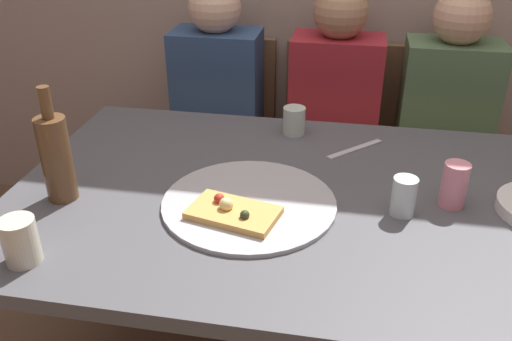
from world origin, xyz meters
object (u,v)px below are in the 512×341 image
(pizza_tray, at_px, (249,203))
(wine_bottle, at_px, (56,157))
(wine_glass, at_px, (404,196))
(chair_left, at_px, (222,129))
(chair_right, at_px, (436,145))
(table_knife, at_px, (355,149))
(tumbler_far, at_px, (294,121))
(tumbler_near, at_px, (20,241))
(guest_by_wall, at_px, (446,132))
(dining_table, at_px, (303,217))
(pizza_slice_last, at_px, (233,212))
(soda_can, at_px, (454,185))
(guest_in_sweater, at_px, (213,115))
(chair_middle, at_px, (332,137))
(guest_in_beanie, at_px, (332,124))

(pizza_tray, distance_m, wine_bottle, 0.51)
(wine_glass, bearing_deg, wine_bottle, -174.73)
(chair_left, height_order, chair_right, same)
(table_knife, distance_m, chair_right, 0.74)
(wine_bottle, relative_size, tumbler_far, 3.41)
(tumbler_near, xyz_separation_m, chair_right, (1.07, 1.31, -0.30))
(tumbler_far, relative_size, guest_by_wall, 0.08)
(chair_right, bearing_deg, dining_table, 62.28)
(dining_table, xyz_separation_m, tumbler_near, (-0.59, -0.40, 0.13))
(pizza_slice_last, bearing_deg, guest_by_wall, 54.82)
(soda_can, bearing_deg, guest_in_sweater, 138.51)
(tumbler_near, distance_m, chair_left, 1.35)
(wine_glass, relative_size, guest_in_sweater, 0.09)
(guest_in_sweater, bearing_deg, wine_bottle, 78.52)
(wine_bottle, bearing_deg, table_knife, 29.43)
(tumbler_near, xyz_separation_m, chair_left, (0.13, 1.31, -0.30))
(tumbler_near, height_order, guest_by_wall, guest_by_wall)
(wine_bottle, xyz_separation_m, tumbler_far, (0.56, 0.52, -0.08))
(chair_left, bearing_deg, chair_right, -180.00)
(dining_table, bearing_deg, soda_can, 2.86)
(guest_by_wall, bearing_deg, chair_left, -9.22)
(tumbler_far, height_order, wine_glass, wine_glass)
(chair_middle, relative_size, chair_right, 1.00)
(pizza_slice_last, bearing_deg, tumbler_near, -149.81)
(soda_can, xyz_separation_m, chair_right, (0.09, 0.89, -0.30))
(pizza_tray, bearing_deg, chair_right, 58.10)
(soda_can, xyz_separation_m, guest_in_beanie, (-0.35, 0.74, -0.18))
(pizza_tray, relative_size, chair_left, 0.51)
(table_knife, bearing_deg, pizza_tray, 9.99)
(pizza_tray, relative_size, guest_in_beanie, 0.39)
(tumbler_near, height_order, tumbler_far, tumbler_near)
(soda_can, distance_m, table_knife, 0.39)
(dining_table, height_order, tumbler_far, tumbler_far)
(wine_glass, relative_size, guest_by_wall, 0.09)
(chair_middle, bearing_deg, wine_bottle, 57.09)
(dining_table, height_order, wine_bottle, wine_bottle)
(pizza_tray, height_order, soda_can, soda_can)
(soda_can, distance_m, chair_middle, 1.00)
(wine_glass, relative_size, soda_can, 0.84)
(tumbler_near, relative_size, table_knife, 0.49)
(chair_middle, relative_size, guest_by_wall, 0.77)
(soda_can, bearing_deg, chair_middle, 111.18)
(wine_glass, bearing_deg, table_knife, 109.74)
(wine_bottle, bearing_deg, dining_table, 11.42)
(pizza_tray, relative_size, chair_middle, 0.51)
(dining_table, relative_size, soda_can, 13.15)
(wine_bottle, distance_m, wine_glass, 0.90)
(pizza_slice_last, distance_m, guest_in_sweater, 0.97)
(tumbler_far, xyz_separation_m, chair_right, (0.55, 0.52, -0.29))
(guest_in_sweater, height_order, guest_in_beanie, same)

